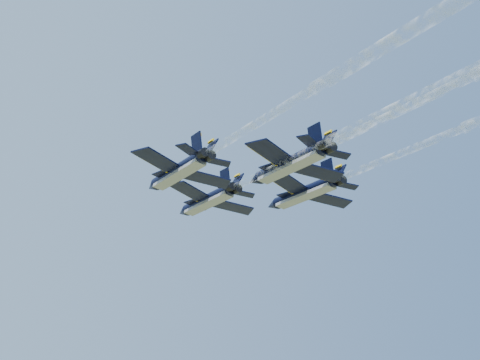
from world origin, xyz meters
name	(u,v)px	position (x,y,z in m)	size (l,w,h in m)	color
jet_lead	(207,201)	(-0.27, 7.73, 94.46)	(14.82, 19.29, 4.74)	black
jet_left	(178,172)	(-9.81, -3.42, 94.46)	(14.82, 19.29, 4.74)	black
jet_right	(304,193)	(11.30, -2.74, 94.46)	(14.82, 19.29, 4.74)	black
jet_slot	(289,164)	(2.50, -13.00, 94.46)	(14.82, 19.29, 4.74)	black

